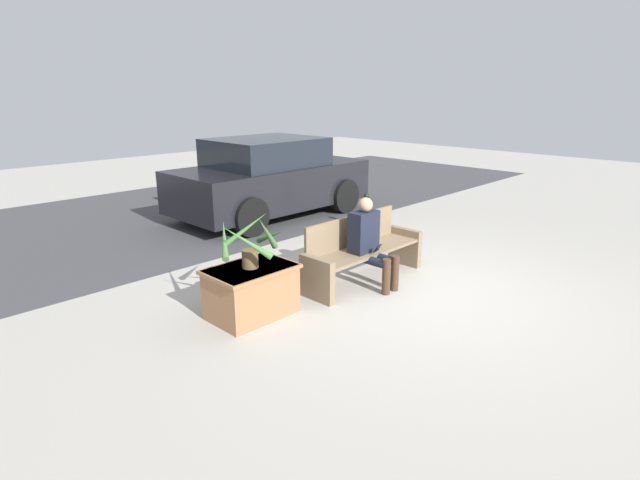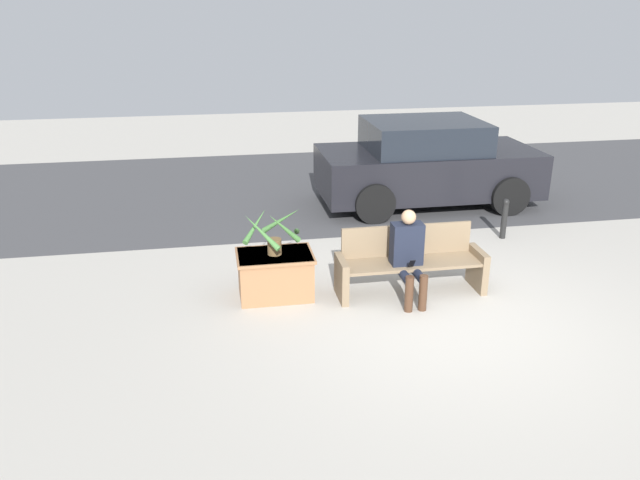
% 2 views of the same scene
% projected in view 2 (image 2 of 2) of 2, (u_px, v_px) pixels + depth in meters
% --- Properties ---
extents(ground_plane, '(30.00, 30.00, 0.00)m').
position_uv_depth(ground_plane, '(445.00, 317.00, 7.42)').
color(ground_plane, '#ADA89E').
extents(road_surface, '(20.00, 6.00, 0.01)m').
position_uv_depth(road_surface, '(342.00, 184.00, 12.80)').
color(road_surface, '#424244').
rests_on(road_surface, ground_plane).
extents(bench, '(1.90, 0.52, 0.84)m').
position_uv_depth(bench, '(410.00, 262.00, 7.96)').
color(bench, '#7A664C').
rests_on(bench, ground_plane).
extents(person_seated, '(0.39, 0.61, 1.15)m').
position_uv_depth(person_seated, '(409.00, 253.00, 7.69)').
color(person_seated, black).
rests_on(person_seated, ground_plane).
extents(planter_box, '(0.96, 0.67, 0.57)m').
position_uv_depth(planter_box, '(275.00, 274.00, 7.87)').
color(planter_box, '#936642').
rests_on(planter_box, ground_plane).
extents(potted_plant, '(0.77, 0.79, 0.64)m').
position_uv_depth(potted_plant, '(275.00, 233.00, 7.66)').
color(potted_plant, brown).
rests_on(potted_plant, planter_box).
extents(parked_car, '(3.91, 1.98, 1.54)m').
position_uv_depth(parked_car, '(426.00, 164.00, 11.34)').
color(parked_car, black).
rests_on(parked_car, ground_plane).
extents(bollard_post, '(0.10, 0.10, 0.65)m').
position_uv_depth(bollard_post, '(504.00, 218.00, 9.79)').
color(bollard_post, black).
rests_on(bollard_post, ground_plane).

